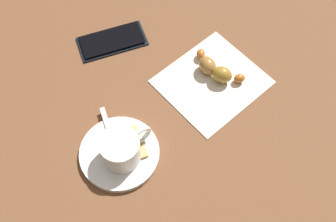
{
  "coord_description": "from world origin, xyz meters",
  "views": [
    {
      "loc": [
        0.25,
        0.3,
        0.69
      ],
      "look_at": [
        0.01,
        0.01,
        0.02
      ],
      "focal_mm": 45.69,
      "sensor_mm": 36.0,
      "label": 1
    }
  ],
  "objects_px": {
    "saucer": "(120,153)",
    "espresso_cup": "(122,149)",
    "sugar_packet": "(137,142)",
    "napkin": "(212,82)",
    "croissant": "(215,69)",
    "cell_phone": "(112,41)",
    "teaspoon": "(115,147)"
  },
  "relations": [
    {
      "from": "teaspoon",
      "to": "sugar_packet",
      "type": "distance_m",
      "value": 0.04
    },
    {
      "from": "saucer",
      "to": "napkin",
      "type": "distance_m",
      "value": 0.23
    },
    {
      "from": "saucer",
      "to": "napkin",
      "type": "relative_size",
      "value": 0.76
    },
    {
      "from": "napkin",
      "to": "sugar_packet",
      "type": "bearing_deg",
      "value": 4.67
    },
    {
      "from": "saucer",
      "to": "espresso_cup",
      "type": "relative_size",
      "value": 1.45
    },
    {
      "from": "saucer",
      "to": "sugar_packet",
      "type": "height_order",
      "value": "sugar_packet"
    },
    {
      "from": "saucer",
      "to": "sugar_packet",
      "type": "distance_m",
      "value": 0.04
    },
    {
      "from": "cell_phone",
      "to": "saucer",
      "type": "bearing_deg",
      "value": 57.23
    },
    {
      "from": "sugar_packet",
      "to": "napkin",
      "type": "relative_size",
      "value": 0.35
    },
    {
      "from": "croissant",
      "to": "cell_phone",
      "type": "bearing_deg",
      "value": -61.18
    },
    {
      "from": "saucer",
      "to": "cell_phone",
      "type": "bearing_deg",
      "value": -122.77
    },
    {
      "from": "teaspoon",
      "to": "cell_phone",
      "type": "bearing_deg",
      "value": -124.52
    },
    {
      "from": "espresso_cup",
      "to": "croissant",
      "type": "bearing_deg",
      "value": -173.52
    },
    {
      "from": "espresso_cup",
      "to": "napkin",
      "type": "relative_size",
      "value": 0.53
    },
    {
      "from": "espresso_cup",
      "to": "cell_phone",
      "type": "xyz_separation_m",
      "value": [
        -0.13,
        -0.22,
        -0.03
      ]
    },
    {
      "from": "cell_phone",
      "to": "napkin",
      "type": "bearing_deg",
      "value": 114.43
    },
    {
      "from": "croissant",
      "to": "cell_phone",
      "type": "height_order",
      "value": "croissant"
    },
    {
      "from": "sugar_packet",
      "to": "croissant",
      "type": "xyz_separation_m",
      "value": [
        -0.21,
        -0.02,
        0.01
      ]
    },
    {
      "from": "saucer",
      "to": "espresso_cup",
      "type": "bearing_deg",
      "value": 101.05
    },
    {
      "from": "teaspoon",
      "to": "napkin",
      "type": "relative_size",
      "value": 0.67
    },
    {
      "from": "saucer",
      "to": "napkin",
      "type": "xyz_separation_m",
      "value": [
        -0.23,
        -0.01,
        -0.0
      ]
    },
    {
      "from": "napkin",
      "to": "cell_phone",
      "type": "height_order",
      "value": "cell_phone"
    },
    {
      "from": "saucer",
      "to": "espresso_cup",
      "type": "distance_m",
      "value": 0.03
    },
    {
      "from": "teaspoon",
      "to": "croissant",
      "type": "bearing_deg",
      "value": -178.26
    },
    {
      "from": "napkin",
      "to": "croissant",
      "type": "xyz_separation_m",
      "value": [
        -0.01,
        -0.01,
        0.02
      ]
    },
    {
      "from": "sugar_packet",
      "to": "cell_phone",
      "type": "xyz_separation_m",
      "value": [
        -0.1,
        -0.22,
        -0.01
      ]
    },
    {
      "from": "teaspoon",
      "to": "napkin",
      "type": "distance_m",
      "value": 0.23
    },
    {
      "from": "napkin",
      "to": "croissant",
      "type": "distance_m",
      "value": 0.02
    },
    {
      "from": "espresso_cup",
      "to": "cell_phone",
      "type": "distance_m",
      "value": 0.26
    },
    {
      "from": "saucer",
      "to": "napkin",
      "type": "height_order",
      "value": "saucer"
    },
    {
      "from": "napkin",
      "to": "saucer",
      "type": "bearing_deg",
      "value": 2.42
    },
    {
      "from": "croissant",
      "to": "saucer",
      "type": "bearing_deg",
      "value": 4.34
    }
  ]
}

